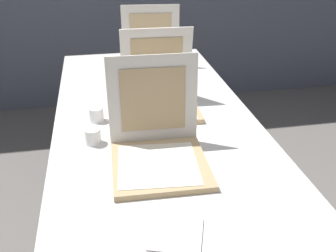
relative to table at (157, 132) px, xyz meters
name	(u,v)px	position (x,y,z in m)	size (l,w,h in m)	color
table	(157,132)	(0.00, 0.00, 0.00)	(0.87, 2.06, 0.73)	silver
pizza_box_front	(158,150)	(-0.04, -0.31, 0.10)	(0.34, 0.37, 0.35)	tan
pizza_box_middle	(160,97)	(0.04, 0.15, 0.10)	(0.34, 0.35, 0.35)	tan
pizza_box_back	(152,64)	(0.07, 0.62, 0.10)	(0.37, 0.38, 0.36)	tan
cup_white_mid	(96,114)	(-0.25, 0.06, 0.08)	(0.06, 0.06, 0.06)	white
cup_white_near_center	(93,136)	(-0.27, -0.13, 0.08)	(0.06, 0.06, 0.06)	white
napkin_pile	(176,233)	(-0.05, -0.68, 0.05)	(0.18, 0.18, 0.01)	white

